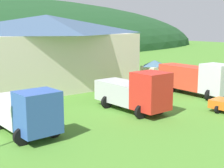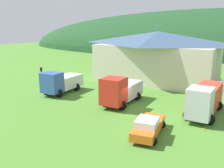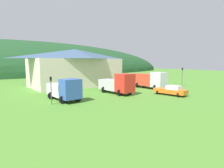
# 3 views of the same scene
# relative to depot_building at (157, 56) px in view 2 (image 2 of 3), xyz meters

# --- Properties ---
(ground_plane) EXTENTS (200.00, 200.00, 0.00)m
(ground_plane) POSITION_rel_depot_building_xyz_m (2.31, -15.11, -4.31)
(ground_plane) COLOR #4C842D
(forested_hill_backdrop) EXTENTS (171.02, 60.00, 30.51)m
(forested_hill_backdrop) POSITION_rel_depot_building_xyz_m (2.31, 57.35, -4.31)
(forested_hill_backdrop) COLOR #1E4723
(forested_hill_backdrop) RESTS_ON ground
(depot_building) EXTENTS (20.52, 11.42, 8.37)m
(depot_building) POSITION_rel_depot_building_xyz_m (0.00, 0.00, 0.00)
(depot_building) COLOR beige
(depot_building) RESTS_ON ground
(box_truck_blue) EXTENTS (3.48, 6.65, 3.22)m
(box_truck_blue) POSITION_rel_depot_building_xyz_m (-8.72, -14.17, -2.70)
(box_truck_blue) COLOR #3356AD
(box_truck_blue) RESTS_ON ground
(crane_truck_red) EXTENTS (3.42, 7.20, 3.57)m
(crane_truck_red) POSITION_rel_depot_building_xyz_m (0.87, -14.36, -2.56)
(crane_truck_red) COLOR red
(crane_truck_red) RESTS_ON ground
(tow_truck_silver) EXTENTS (3.11, 8.13, 3.49)m
(tow_truck_silver) POSITION_rel_depot_building_xyz_m (10.26, -13.18, -2.47)
(tow_truck_silver) COLOR silver
(tow_truck_silver) RESTS_ON ground
(service_pickup_orange) EXTENTS (2.85, 5.58, 1.66)m
(service_pickup_orange) POSITION_rel_depot_building_xyz_m (7.08, -20.72, -3.48)
(service_pickup_orange) COLOR orange
(service_pickup_orange) RESTS_ON ground
(traffic_light_west) EXTENTS (0.20, 0.32, 3.64)m
(traffic_light_west) POSITION_rel_depot_building_xyz_m (-11.09, -15.36, -2.05)
(traffic_light_west) COLOR #4C4C51
(traffic_light_west) RESTS_ON ground
(traffic_cone_near_pickup) EXTENTS (0.36, 0.36, 0.47)m
(traffic_cone_near_pickup) POSITION_rel_depot_building_xyz_m (8.18, -18.58, -4.31)
(traffic_cone_near_pickup) COLOR orange
(traffic_cone_near_pickup) RESTS_ON ground
(traffic_cone_mid_row) EXTENTS (0.36, 0.36, 0.56)m
(traffic_cone_mid_row) POSITION_rel_depot_building_xyz_m (11.11, -17.16, -4.31)
(traffic_cone_mid_row) COLOR orange
(traffic_cone_mid_row) RESTS_ON ground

